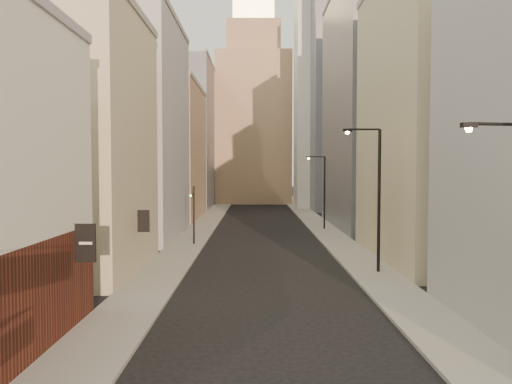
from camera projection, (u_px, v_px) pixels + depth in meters
name	position (u px, v px, depth m)	size (l,w,h in m)	color
sidewalk_left	(207.00, 222.00, 60.30)	(3.00, 140.00, 0.15)	gray
sidewalk_right	(315.00, 222.00, 60.33)	(3.00, 140.00, 0.15)	gray
left_bldg_beige	(74.00, 144.00, 30.95)	(8.00, 12.00, 16.00)	tan
left_bldg_grey	(135.00, 131.00, 46.84)	(8.00, 16.00, 20.00)	#9E9EA3
left_bldg_tan	(169.00, 153.00, 64.89)	(8.00, 18.00, 17.00)	#987859
left_bldg_wingrid	(189.00, 136.00, 84.70)	(8.00, 20.00, 24.00)	gray
right_bldg_beige	(437.00, 118.00, 34.92)	(8.00, 16.00, 20.00)	tan
right_bldg_wingrid	(371.00, 109.00, 54.75)	(8.00, 20.00, 26.00)	gray
highrise	(368.00, 52.00, 82.16)	(21.00, 23.00, 51.20)	gray
clock_tower	(254.00, 111.00, 96.46)	(14.00, 14.00, 44.90)	#987859
white_tower	(320.00, 95.00, 82.46)	(8.00, 8.00, 41.50)	silver
streetlamp_mid	(375.00, 191.00, 30.41)	(2.34, 0.24, 8.91)	black
streetlamp_far	(323.00, 188.00, 52.33)	(2.04, 0.32, 7.78)	black
traffic_light_left	(194.00, 205.00, 41.91)	(0.56, 0.47, 5.00)	black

